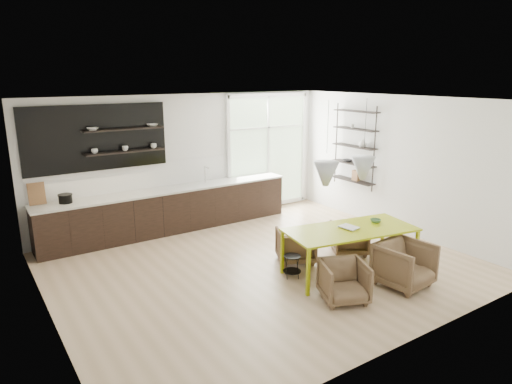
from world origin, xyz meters
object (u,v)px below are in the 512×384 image
at_px(armchair_back_left, 296,245).
at_px(armchair_back_right, 349,238).
at_px(armchair_front_left, 344,281).
at_px(armchair_front_right, 404,265).
at_px(dining_table, 350,232).
at_px(wire_stool, 292,263).

distance_m(armchair_back_left, armchair_back_right, 1.12).
relative_size(armchair_front_left, armchair_front_right, 0.85).
relative_size(dining_table, armchair_back_left, 3.52).
xyz_separation_m(armchair_back_right, armchair_front_right, (-0.27, -1.49, 0.06)).
height_order(dining_table, wire_stool, dining_table).
bearing_deg(dining_table, armchair_back_left, 125.58).
bearing_deg(armchair_front_right, armchair_front_left, 165.67).
bearing_deg(armchair_front_left, wire_stool, 121.23).
relative_size(armchair_back_left, armchair_front_left, 0.99).
xyz_separation_m(dining_table, armchair_back_right, (0.66, 0.66, -0.45)).
relative_size(dining_table, armchair_front_left, 3.49).
bearing_deg(armchair_back_right, wire_stool, 39.43).
distance_m(dining_table, armchair_back_left, 1.10).
bearing_deg(armchair_front_left, armchair_front_right, 14.97).
relative_size(armchair_back_right, wire_stool, 1.70).
height_order(armchair_back_left, armchair_front_right, armchair_front_right).
bearing_deg(armchair_back_right, armchair_front_left, 73.29).
height_order(armchair_back_left, armchair_front_left, armchair_front_left).
relative_size(armchair_front_left, wire_stool, 1.75).
height_order(armchair_front_left, armchair_front_right, armchair_front_right).
bearing_deg(armchair_back_left, armchair_front_right, 140.93).
xyz_separation_m(dining_table, armchair_back_left, (-0.43, 0.92, -0.44)).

